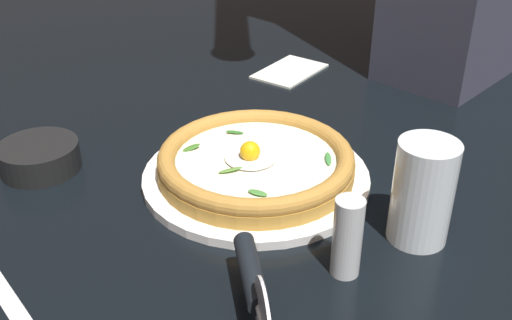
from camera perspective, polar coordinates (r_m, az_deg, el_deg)
ground_plane at (r=0.80m, az=0.06°, el=-4.84°), size 2.40×2.40×0.03m
pizza_plate at (r=0.83m, az=-0.00°, el=-1.56°), size 0.31×0.31×0.01m
pizza at (r=0.82m, az=-0.01°, el=-0.11°), size 0.26×0.26×0.05m
side_bowl at (r=0.90m, az=-19.51°, el=0.28°), size 0.11×0.11×0.04m
pizza_cutter at (r=0.60m, az=-0.14°, el=-11.68°), size 0.14×0.11×0.08m
drinking_glass at (r=0.72m, az=15.16°, el=-3.54°), size 0.07×0.07×0.12m
folded_napkin at (r=1.18m, az=3.16°, el=8.34°), size 0.11×0.15×0.01m
pepper_shaker at (r=0.66m, az=8.50°, el=-7.13°), size 0.03×0.03×0.09m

